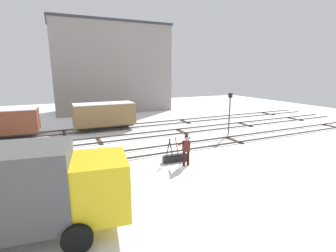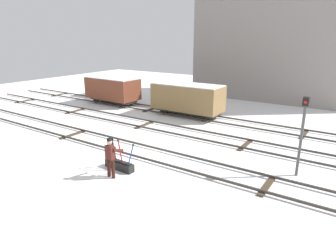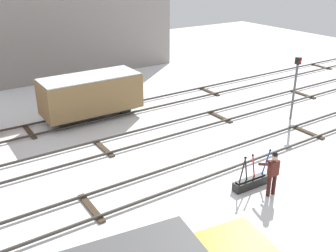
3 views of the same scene
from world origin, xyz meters
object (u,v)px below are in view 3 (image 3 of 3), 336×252
signal_post (295,82)px  freight_car_back_track (91,94)px  rail_worker (273,171)px  switch_lever_frame (250,182)px

signal_post → freight_car_back_track: (-9.03, 6.14, -0.75)m
rail_worker → freight_car_back_track: size_ratio=0.34×
rail_worker → freight_car_back_track: bearing=105.5°
rail_worker → signal_post: signal_post is taller
rail_worker → freight_car_back_track: (-2.49, 10.68, 0.38)m
switch_lever_frame → signal_post: (6.81, 3.77, 1.89)m
rail_worker → signal_post: bearing=37.2°
signal_post → freight_car_back_track: bearing=145.8°
freight_car_back_track → signal_post: bearing=-34.1°
switch_lever_frame → rail_worker: (0.27, -0.77, 0.76)m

